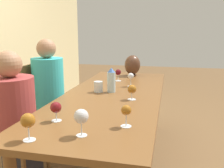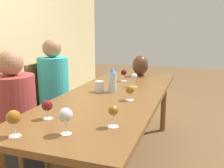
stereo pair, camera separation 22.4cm
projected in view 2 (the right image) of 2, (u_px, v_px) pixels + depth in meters
The scene contains 16 objects.
ground_plane at pixel (113, 167), 2.45m from camera, with size 14.00×14.00×0.00m, color brown.
dining_table at pixel (113, 102), 2.30m from camera, with size 2.36×0.87×0.74m.
water_bottle at pixel (112, 80), 2.34m from camera, with size 0.08×0.08×0.23m.
water_tumbler at pixel (100, 86), 2.36m from camera, with size 0.08×0.08×0.10m.
vase at pixel (140, 65), 3.14m from camera, with size 0.20×0.20×0.26m.
wine_glass_0 at pixel (47, 106), 1.63m from camera, with size 0.07×0.07×0.13m.
wine_glass_1 at pixel (113, 111), 1.49m from camera, with size 0.07×0.07×0.14m.
wine_glass_2 at pixel (134, 77), 2.56m from camera, with size 0.07×0.07×0.14m.
wine_glass_3 at pixel (124, 73), 2.84m from camera, with size 0.07×0.07×0.13m.
wine_glass_4 at pixel (14, 118), 1.36m from camera, with size 0.08×0.08×0.15m.
wine_glass_5 at pixel (130, 90), 2.07m from camera, with size 0.07×0.07×0.13m.
wine_glass_6 at pixel (66, 115), 1.39m from camera, with size 0.08×0.08×0.15m.
chair_near at pixel (8, 125), 2.18m from camera, with size 0.44×0.44×0.96m.
chair_far at pixel (49, 105), 2.77m from camera, with size 0.44×0.44×0.96m.
person_near at pixel (16, 114), 2.12m from camera, with size 0.37×0.37×1.16m.
person_far at pixel (55, 92), 2.70m from camera, with size 0.33×0.33×1.23m.
Camera 2 is at (-2.10, -0.71, 1.32)m, focal length 40.00 mm.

